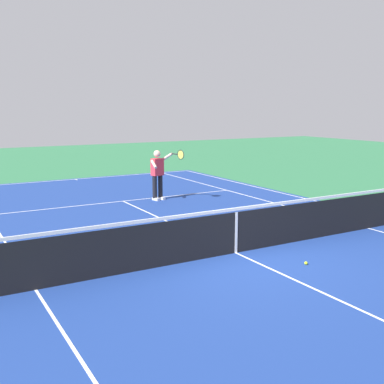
% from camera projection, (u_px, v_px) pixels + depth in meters
% --- Properties ---
extents(ground_plane, '(60.00, 60.00, 0.00)m').
position_uv_depth(ground_plane, '(236.00, 253.00, 9.94)').
color(ground_plane, '#2D7247').
extents(court_slab, '(24.20, 11.40, 0.00)m').
position_uv_depth(court_slab, '(236.00, 253.00, 9.94)').
color(court_slab, navy).
rests_on(court_slab, ground_plane).
extents(court_line_markings, '(23.85, 11.05, 0.01)m').
position_uv_depth(court_line_markings, '(236.00, 253.00, 9.94)').
color(court_line_markings, white).
rests_on(court_line_markings, ground_plane).
extents(tennis_net, '(0.10, 11.70, 1.08)m').
position_uv_depth(tennis_net, '(236.00, 230.00, 9.85)').
color(tennis_net, '#2D2D33').
rests_on(tennis_net, ground_plane).
extents(tennis_player_near, '(1.00, 0.85, 1.70)m').
position_uv_depth(tennis_player_near, '(158.00, 172.00, 15.47)').
color(tennis_player_near, black).
rests_on(tennis_player_near, ground_plane).
extents(tennis_ball, '(0.07, 0.07, 0.07)m').
position_uv_depth(tennis_ball, '(306.00, 263.00, 9.18)').
color(tennis_ball, '#CCE01E').
rests_on(tennis_ball, ground_plane).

